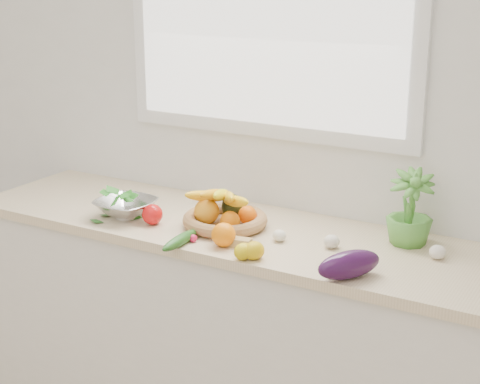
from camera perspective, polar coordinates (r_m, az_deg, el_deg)
The scene contains 18 objects.
back_wall at distance 3.02m, azimuth 2.22°, elevation 7.15°, with size 4.50×0.02×2.70m, color white.
counter_cabinet at distance 3.07m, azimuth -0.63°, elevation -10.87°, with size 2.20×0.58×0.86m, color silver.
countertop at distance 2.89m, azimuth -0.66°, elevation -2.97°, with size 2.24×0.62×0.04m, color beige.
orange_loose at distance 2.66m, azimuth -1.29°, elevation -3.33°, with size 0.09×0.09×0.09m, color orange.
lemon_a at distance 2.55m, azimuth 0.25°, elevation -4.63°, with size 0.06×0.07×0.06m, color #DBBB0B.
lemon_b at distance 2.55m, azimuth 1.08°, elevation -4.56°, with size 0.06×0.08×0.06m, color gold.
lemon_c at distance 2.56m, azimuth 1.20°, elevation -4.52°, with size 0.06×0.08×0.06m, color #E9AD0C.
apple at distance 2.90m, azimuth -6.81°, elevation -1.74°, with size 0.08×0.08×0.08m, color red.
ginger at distance 2.67m, azimuth -0.20°, elevation -3.91°, with size 0.10×0.04×0.03m, color tan.
garlic_a at distance 2.67m, azimuth 7.13°, elevation -3.83°, with size 0.06×0.06×0.05m, color silver.
garlic_b at distance 2.64m, azimuth 15.08°, elevation -4.52°, with size 0.06×0.06×0.05m, color white.
garlic_c at distance 2.72m, azimuth 3.07°, elevation -3.40°, with size 0.05×0.05×0.04m, color white.
eggplant at distance 2.42m, azimuth 8.46°, elevation -5.59°, with size 0.09×0.23×0.09m, color #300F37.
cucumber at distance 2.68m, azimuth -4.66°, elevation -3.75°, with size 0.04×0.23×0.04m, color #1F5218.
radish at distance 2.71m, azimuth -3.65°, elevation -3.60°, with size 0.03×0.03×0.03m, color #DD1B4C.
potted_herb at distance 2.73m, azimuth 13.04°, elevation -1.40°, with size 0.17×0.17×0.30m, color #519937.
fruit_basket at distance 2.85m, azimuth -1.24°, elevation -1.76°, with size 0.42×0.42×0.18m.
colander_with_spinach at distance 2.99m, azimuth -8.87°, elevation -0.85°, with size 0.24×0.24×0.12m.
Camera 1 is at (1.38, -0.39, 1.88)m, focal length 55.00 mm.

